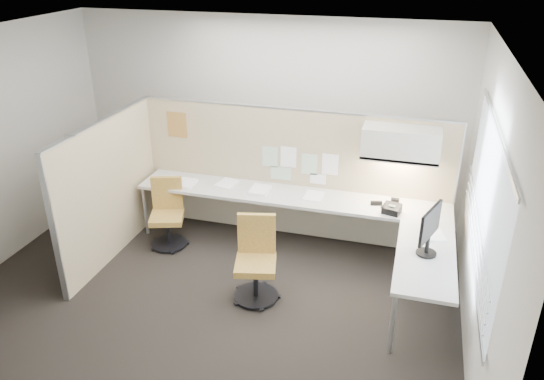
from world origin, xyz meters
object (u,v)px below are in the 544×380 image
(desk, at_px, (313,212))
(chair_left, at_px, (168,215))
(monitor, at_px, (430,228))
(phone, at_px, (391,209))
(chair_right, at_px, (256,261))

(desk, bearing_deg, chair_left, -172.08)
(chair_left, relative_size, monitor, 1.69)
(desk, bearing_deg, monitor, -31.88)
(desk, relative_size, monitor, 7.58)
(chair_left, relative_size, phone, 3.59)
(chair_right, relative_size, phone, 3.81)
(chair_right, relative_size, monitor, 1.79)
(chair_left, relative_size, chair_right, 0.94)
(chair_left, distance_m, chair_right, 1.65)
(desk, xyz_separation_m, monitor, (1.37, -0.85, 0.43))
(chair_right, bearing_deg, desk, 54.90)
(desk, height_order, monitor, monitor)
(desk, distance_m, phone, 0.97)
(chair_right, height_order, phone, chair_right)
(chair_right, distance_m, monitor, 1.89)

